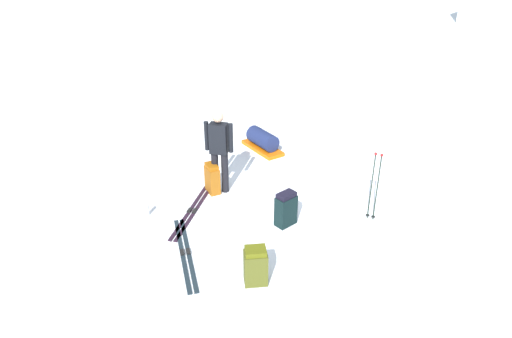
# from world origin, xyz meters

# --- Properties ---
(ground_plane) EXTENTS (80.00, 80.00, 0.00)m
(ground_plane) POSITION_xyz_m (0.00, 0.00, 0.00)
(ground_plane) COLOR white
(skier_standing) EXTENTS (0.50, 0.37, 1.70)m
(skier_standing) POSITION_xyz_m (-0.79, -0.22, 0.95)
(skier_standing) COLOR black
(skier_standing) RESTS_ON ground_plane
(ski_pair_near) EXTENTS (1.15, 1.70, 0.05)m
(ski_pair_near) POSITION_xyz_m (-0.56, -1.13, 0.01)
(ski_pair_near) COLOR black
(ski_pair_near) RESTS_ON ground_plane
(ski_pair_far) EXTENTS (1.79, 1.13, 0.05)m
(ski_pair_far) POSITION_xyz_m (0.35, -1.98, 0.01)
(ski_pair_far) COLOR #19252C
(ski_pair_far) RESTS_ON ground_plane
(backpack_large_dark) EXTENTS (0.25, 0.38, 0.64)m
(backpack_large_dark) POSITION_xyz_m (0.94, -0.19, 0.31)
(backpack_large_dark) COLOR black
(backpack_large_dark) RESTS_ON ground_plane
(backpack_bright) EXTENTS (0.41, 0.31, 0.62)m
(backpack_bright) POSITION_xyz_m (-0.87, -0.36, 0.30)
(backpack_bright) COLOR #915013
(backpack_bright) RESTS_ON ground_plane
(backpack_small_spare) EXTENTS (0.42, 0.43, 0.61)m
(backpack_small_spare) POSITION_xyz_m (1.64, -1.64, 0.30)
(backpack_small_spare) COLOR #4D501B
(backpack_small_spare) RESTS_ON ground_plane
(ski_poles_planted_near) EXTENTS (0.17, 0.10, 1.32)m
(ski_poles_planted_near) POSITION_xyz_m (1.91, 1.05, 0.73)
(ski_poles_planted_near) COLOR black
(ski_poles_planted_near) RESTS_ON ground_plane
(gear_sled) EXTENTS (1.25, 0.67, 0.49)m
(gear_sled) POSITION_xyz_m (-1.57, 1.78, 0.22)
(gear_sled) COLOR #DA5E0A
(gear_sled) RESTS_ON ground_plane
(thermos_bottle) EXTENTS (0.07, 0.07, 0.26)m
(thermos_bottle) POSITION_xyz_m (-1.05, -1.78, 0.13)
(thermos_bottle) COLOR #B8B8BE
(thermos_bottle) RESTS_ON ground_plane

